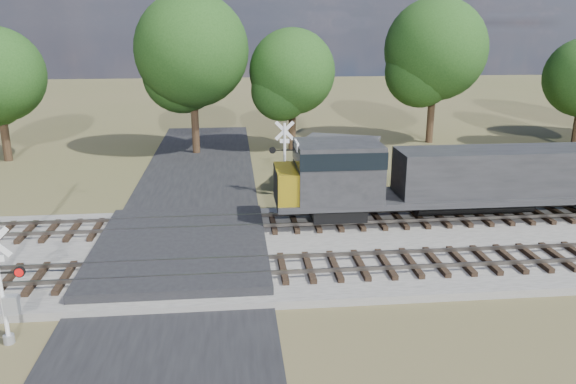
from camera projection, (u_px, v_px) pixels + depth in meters
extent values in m
plane|color=#4C4F2A|center=(181.00, 261.00, 22.88)|extent=(160.00, 160.00, 0.00)
cube|color=gray|center=(416.00, 243.00, 24.27)|extent=(140.00, 10.00, 0.30)
cube|color=black|center=(181.00, 260.00, 22.87)|extent=(7.00, 60.00, 0.08)
cube|color=#262628|center=(182.00, 249.00, 23.27)|extent=(7.00, 9.00, 0.62)
cube|color=black|center=(230.00, 270.00, 21.06)|extent=(44.00, 2.60, 0.18)
cube|color=#5F5851|center=(443.00, 265.00, 21.09)|extent=(140.00, 0.08, 0.15)
cube|color=#5F5851|center=(430.00, 251.00, 22.46)|extent=(140.00, 0.08, 0.15)
cube|color=black|center=(230.00, 225.00, 25.82)|extent=(44.00, 2.60, 0.18)
cube|color=#5F5851|center=(404.00, 221.00, 25.85)|extent=(140.00, 0.08, 0.15)
cube|color=#5F5851|center=(395.00, 211.00, 27.22)|extent=(140.00, 0.08, 0.15)
cylinder|color=silver|center=(1.00, 289.00, 16.46)|extent=(0.13, 0.13, 3.64)
cylinder|color=gray|center=(9.00, 339.00, 16.95)|extent=(0.33, 0.33, 0.27)
cylinder|color=red|center=(20.00, 272.00, 16.39)|extent=(0.33, 0.10, 0.33)
cube|color=gray|center=(12.00, 305.00, 16.65)|extent=(0.42, 0.29, 0.59)
cylinder|color=silver|center=(285.00, 160.00, 30.84)|extent=(0.14, 0.14, 4.11)
cylinder|color=gray|center=(285.00, 193.00, 31.39)|extent=(0.37, 0.37, 0.31)
cube|color=silver|center=(285.00, 131.00, 30.36)|extent=(1.08, 0.12, 1.08)
cube|color=silver|center=(285.00, 131.00, 30.36)|extent=(1.08, 0.12, 1.08)
cube|color=silver|center=(285.00, 141.00, 30.53)|extent=(0.52, 0.07, 0.23)
cube|color=black|center=(285.00, 150.00, 30.68)|extent=(1.65, 0.18, 0.06)
cylinder|color=red|center=(297.00, 150.00, 30.69)|extent=(0.38, 0.13, 0.37)
cylinder|color=red|center=(272.00, 150.00, 30.66)|extent=(0.38, 0.13, 0.37)
cube|color=gray|center=(280.00, 171.00, 31.01)|extent=(0.48, 0.34, 0.67)
cube|color=#42271C|center=(338.00, 167.00, 32.36)|extent=(4.96, 4.96, 2.67)
cube|color=#323234|center=(339.00, 143.00, 31.95)|extent=(5.46, 5.46, 0.19)
cylinder|color=black|center=(4.00, 129.00, 38.78)|extent=(0.56, 0.56, 4.58)
cylinder|color=black|center=(195.00, 115.00, 40.83)|extent=(0.56, 0.56, 5.74)
sphere|color=#183811|center=(192.00, 50.00, 39.50)|extent=(8.04, 8.04, 8.04)
cylinder|color=black|center=(292.00, 120.00, 42.25)|extent=(0.56, 0.56, 4.51)
sphere|color=#183811|center=(292.00, 72.00, 41.21)|extent=(6.31, 6.31, 6.31)
cylinder|color=black|center=(431.00, 108.00, 44.69)|extent=(0.56, 0.56, 5.64)
sphere|color=#183811|center=(436.00, 49.00, 43.39)|extent=(7.89, 7.89, 7.89)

